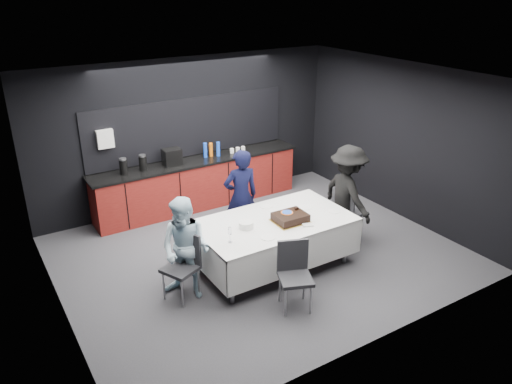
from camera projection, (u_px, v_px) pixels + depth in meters
ground at (259, 254)px, 8.01m from camera, size 6.00×6.00×0.00m
room_shell at (260, 144)px, 7.28m from camera, size 6.04×5.04×2.82m
kitchenette at (197, 179)px, 9.52m from camera, size 4.10×0.64×2.05m
party_table at (274, 228)px, 7.45m from camera, size 2.32×1.32×0.78m
cake_assembly at (290, 217)px, 7.33m from camera, size 0.51×0.42×0.16m
plate_stack at (246, 225)px, 7.14m from camera, size 0.21×0.21×0.10m
loose_plate_near at (268, 237)px, 6.89m from camera, size 0.21×0.21×0.01m
loose_plate_right_a at (305, 207)px, 7.80m from camera, size 0.21×0.21×0.01m
loose_plate_right_b at (334, 211)px, 7.66m from camera, size 0.18×0.18×0.01m
loose_plate_far at (266, 206)px, 7.82m from camera, size 0.19×0.19×0.01m
fork_pile at (308, 225)px, 7.21m from camera, size 0.17×0.14×0.02m
champagne_flute at (230, 232)px, 6.71m from camera, size 0.06×0.06×0.22m
chair_left at (184, 261)px, 6.79m from camera, size 0.56×0.56×0.92m
chair_right at (346, 210)px, 8.28m from camera, size 0.52×0.52×0.92m
chair_near at (294, 270)px, 6.58m from camera, size 0.55×0.55×0.92m
person_center at (241, 197)px, 8.12m from camera, size 0.64×0.46×1.61m
person_left at (186, 249)px, 6.70m from camera, size 0.88×0.90×1.46m
person_right at (347, 194)px, 8.14m from camera, size 0.69×1.11×1.66m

